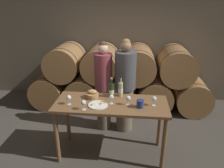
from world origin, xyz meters
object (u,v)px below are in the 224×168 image
Objects in this scene: tasting_table at (111,110)px; person_left at (104,86)px; bread_basket at (92,95)px; wine_glass_far_left at (69,98)px; wine_glass_center at (111,97)px; cheese_plate at (98,105)px; wine_glass_right at (128,98)px; person_right at (125,87)px; wine_bottle_red at (111,90)px; wine_glass_left at (84,103)px; wine_bottle_white at (121,89)px; wine_glass_far_right at (154,99)px; blue_crock at (140,103)px.

tasting_table is 1.00× the size of person_left.
bread_basket is 1.36× the size of wine_glass_far_left.
person_left is 11.56× the size of wine_glass_center.
cheese_plate is (0.13, -0.25, -0.04)m from bread_basket.
person_left is 0.94m from wine_glass_right.
person_left is 0.97× the size of person_right.
person_right is at bearing 70.67° from wine_bottle_red.
person_right is 1.18m from wine_glass_far_left.
wine_glass_center is (0.37, 0.22, 0.00)m from wine_glass_left.
wine_bottle_white is 0.58m from wine_glass_far_right.
wine_glass_far_left is at bearing 151.43° from wine_glass_left.
blue_crock is at bearing -9.68° from wine_glass_center.
wine_bottle_white is at bearing 113.76° from wine_glass_right.
wine_bottle_white is at bearing 46.52° from wine_glass_left.
bread_basket is at bearing -98.93° from person_left.
wine_glass_right is (0.57, -0.19, 0.05)m from bread_basket.
wine_bottle_red is (-0.19, -0.54, 0.15)m from person_right.
wine_bottle_white reaches higher than wine_glass_far_left.
wine_glass_left is 1.00× the size of wine_glass_center.
person_left is 1.02m from wine_glass_left.
wine_glass_center is (0.02, -0.23, -0.01)m from wine_bottle_red.
wine_bottle_white is 0.83m from wine_glass_far_left.
wine_glass_right is (-0.17, 0.06, 0.04)m from blue_crock.
wine_glass_left is at bearing -98.01° from person_left.
wine_glass_center is (0.23, -0.77, 0.16)m from person_left.
cheese_plate is 1.98× the size of wine_glass_right.
blue_crock is 0.78m from bread_basket.
wine_glass_far_left is (-0.60, -0.32, -0.01)m from wine_bottle_red.
wine_glass_left reaches higher than cheese_plate.
wine_glass_right reaches higher than bread_basket.
blue_crock is at bearing -18.34° from bread_basket.
tasting_table is 0.50m from wine_glass_left.
person_right is at bearing 106.70° from blue_crock.
bread_basket is 0.96m from wine_glass_far_right.
wine_glass_far_left is (-0.74, -0.37, -0.01)m from wine_bottle_white.
wine_bottle_white reaches higher than wine_bottle_red.
tasting_table is 11.54× the size of wine_glass_center.
bread_basket is at bearing 154.59° from tasting_table.
wine_glass_center is at bearing 176.27° from wine_glass_right.
wine_bottle_red is at bearing 61.47° from cheese_plate.
cheese_plate is 0.25m from wine_glass_left.
wine_bottle_white is 1.15× the size of cheese_plate.
bread_basket is 0.40m from wine_glass_left.
wine_glass_far_left is 1.00× the size of wine_glass_center.
tasting_table is at bearing -25.41° from bread_basket.
wine_glass_left is 0.65m from wine_glass_right.
bread_basket is at bearing 161.66° from blue_crock.
wine_glass_right reaches higher than tasting_table.
bread_basket is at bearing 83.38° from wine_glass_left.
wine_glass_left is at bearing -28.57° from wine_glass_far_left.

